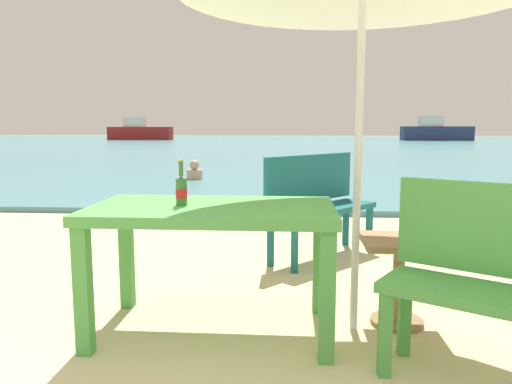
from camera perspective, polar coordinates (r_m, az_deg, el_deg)
name	(u,v)px	position (r m, az deg, el deg)	size (l,w,h in m)	color
sea_water	(288,144)	(31.48, 3.76, 5.66)	(120.00, 50.00, 0.08)	teal
picnic_table_green	(213,224)	(2.81, -5.14, -3.80)	(1.40, 0.80, 0.76)	#4C9E47
beer_bottle_amber	(181,189)	(2.80, -8.83, 0.33)	(0.07, 0.07, 0.26)	#2D662D
side_table_wood	(399,269)	(3.09, 16.56, -8.68)	(0.44, 0.44, 0.54)	olive
bench_teal_center	(318,199)	(4.51, 7.31, -0.83)	(1.07, 1.13, 0.95)	#196066
swimmer_person	(195,172)	(10.46, -7.29, 2.40)	(0.34, 0.34, 0.41)	tan
boat_ferry	(436,131)	(41.23, 20.49, 6.74)	(5.42, 1.48, 1.97)	navy
boat_fishing_trawler	(140,132)	(41.64, -13.62, 6.98)	(5.22, 1.42, 1.90)	maroon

